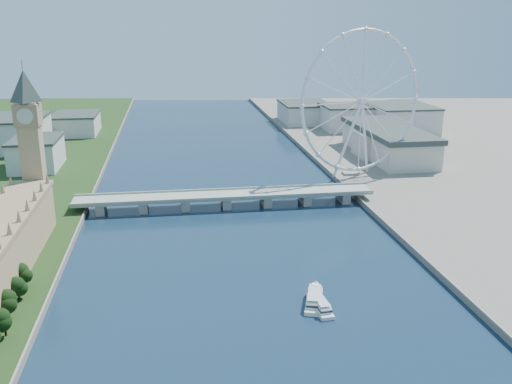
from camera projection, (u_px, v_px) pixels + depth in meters
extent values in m
cube|color=tan|center=(33.00, 163.00, 372.20)|extent=(13.00, 13.00, 80.00)
cube|color=#937A59|center=(28.00, 114.00, 363.04)|extent=(15.00, 15.00, 14.00)
pyramid|color=#2D3833|center=(23.00, 70.00, 355.01)|extent=(20.02, 20.02, 20.00)
cube|color=gray|center=(226.00, 195.00, 421.28)|extent=(220.00, 22.00, 2.00)
cube|color=gray|center=(101.00, 207.00, 409.74)|extent=(6.00, 20.00, 7.50)
cube|color=gray|center=(144.00, 205.00, 414.04)|extent=(6.00, 20.00, 7.50)
cube|color=gray|center=(185.00, 203.00, 418.34)|extent=(6.00, 20.00, 7.50)
cube|color=gray|center=(226.00, 202.00, 422.64)|extent=(6.00, 20.00, 7.50)
cube|color=gray|center=(266.00, 200.00, 426.94)|extent=(6.00, 20.00, 7.50)
cube|color=gray|center=(305.00, 198.00, 431.24)|extent=(6.00, 20.00, 7.50)
cube|color=gray|center=(343.00, 196.00, 435.55)|extent=(6.00, 20.00, 7.50)
torus|color=silver|center=(362.00, 102.00, 473.55)|extent=(113.60, 39.12, 118.60)
cylinder|color=silver|center=(362.00, 102.00, 473.55)|extent=(7.25, 6.61, 6.00)
cube|color=gray|center=(351.00, 173.00, 500.92)|extent=(14.00, 10.00, 2.00)
cube|color=beige|center=(37.00, 154.00, 519.34)|extent=(40.00, 60.00, 26.00)
cube|color=beige|center=(15.00, 134.00, 598.00)|extent=(60.00, 80.00, 32.00)
cube|color=beige|center=(76.00, 124.00, 682.39)|extent=(50.00, 70.00, 22.00)
cube|color=beige|center=(347.00, 118.00, 709.90)|extent=(60.00, 60.00, 28.00)
cube|color=beige|center=(399.00, 118.00, 699.27)|extent=(70.00, 90.00, 30.00)
cube|color=beige|center=(305.00, 113.00, 761.58)|extent=(60.00, 80.00, 24.00)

